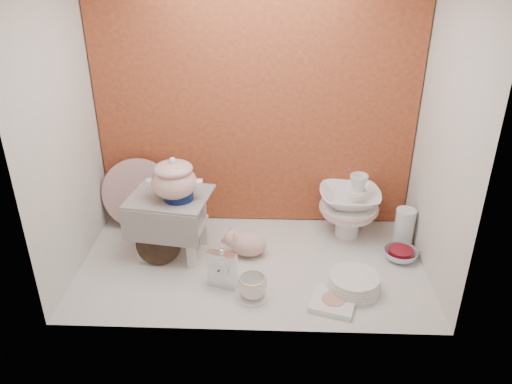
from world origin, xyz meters
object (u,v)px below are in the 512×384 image
porcelain_tower (349,205)px  step_stool (172,224)px  blue_white_vase (153,207)px  soup_tureen (174,178)px  plush_pig (249,244)px  crystal_bowl (400,255)px  dinner_plate_stack (354,283)px  mantel_clock (222,268)px  gold_rim_teacup (252,287)px  floral_platter (139,194)px

porcelain_tower → step_stool: bearing=-167.6°
blue_white_vase → soup_tureen: bearing=-54.5°
plush_pig → crystal_bowl: size_ratio=1.36×
dinner_plate_stack → porcelain_tower: 0.55m
mantel_clock → gold_rim_teacup: size_ratio=1.53×
floral_platter → crystal_bowl: (1.47, -0.30, -0.18)m
floral_platter → blue_white_vase: bearing=-13.4°
soup_tureen → porcelain_tower: soup_tureen is taller
floral_platter → mantel_clock: size_ratio=2.02×
mantel_clock → gold_rim_teacup: mantel_clock is taller
plush_pig → gold_rim_teacup: 0.36m
dinner_plate_stack → crystal_bowl: 0.40m
gold_rim_teacup → soup_tureen: bearing=139.5°
step_stool → soup_tureen: soup_tureen is taller
crystal_bowl → soup_tureen: bearing=-179.8°
step_stool → blue_white_vase: 0.30m
step_stool → mantel_clock: (0.30, -0.30, -0.07)m
dinner_plate_stack → porcelain_tower: porcelain_tower is taller
step_stool → gold_rim_teacup: (0.45, -0.38, -0.11)m
blue_white_vase → porcelain_tower: porcelain_tower is taller
soup_tureen → crystal_bowl: bearing=0.2°
blue_white_vase → mantel_clock: blue_white_vase is taller
crystal_bowl → step_stool: bearing=178.6°
dinner_plate_stack → porcelain_tower: size_ratio=0.68×
floral_platter → crystal_bowl: size_ratio=2.38×
gold_rim_teacup → crystal_bowl: bearing=24.5°
blue_white_vase → mantel_clock: bearing=-49.8°
gold_rim_teacup → porcelain_tower: 0.80m
plush_pig → crystal_bowl: 0.81m
blue_white_vase → floral_platter: bearing=166.6°
plush_pig → blue_white_vase: bearing=178.5°
step_stool → mantel_clock: size_ratio=1.92×
plush_pig → porcelain_tower: 0.62m
soup_tureen → crystal_bowl: size_ratio=1.51×
mantel_clock → gold_rim_teacup: 0.18m
blue_white_vase → porcelain_tower: 1.13m
soup_tureen → floral_platter: size_ratio=0.63×
soup_tureen → mantel_clock: size_ratio=1.28×
soup_tureen → floral_platter: soup_tureen is taller
floral_platter → gold_rim_teacup: floral_platter is taller
step_stool → floral_platter: bearing=141.5°
soup_tureen → mantel_clock: (0.26, -0.26, -0.36)m
floral_platter → porcelain_tower: bearing=-2.5°
floral_platter → blue_white_vase: (0.08, -0.02, -0.07)m
blue_white_vase → mantel_clock: (0.46, -0.54, -0.03)m
soup_tureen → crystal_bowl: 1.27m
step_stool → soup_tureen: bearing=-32.5°
soup_tureen → crystal_bowl: soup_tureen is taller
plush_pig → dinner_plate_stack: (0.53, -0.29, -0.03)m
blue_white_vase → plush_pig: size_ratio=1.13×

